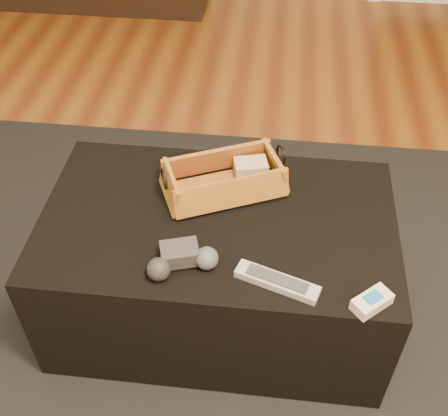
# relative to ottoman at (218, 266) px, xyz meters

# --- Properties ---
(floor) EXTENTS (5.00, 5.50, 0.01)m
(floor) POSITION_rel_ottoman_xyz_m (-0.15, -0.19, -0.23)
(floor) COLOR brown
(floor) RESTS_ON ground
(area_rug) EXTENTS (2.60, 2.00, 0.01)m
(area_rug) POSITION_rel_ottoman_xyz_m (0.00, -0.05, -0.22)
(area_rug) COLOR black
(area_rug) RESTS_ON floor
(ottoman) EXTENTS (1.00, 0.60, 0.42)m
(ottoman) POSITION_rel_ottoman_xyz_m (0.00, 0.00, 0.00)
(ottoman) COLOR black
(ottoman) RESTS_ON area_rug
(tv_remote) EXTENTS (0.18, 0.13, 0.02)m
(tv_remote) POSITION_rel_ottoman_xyz_m (-0.01, 0.10, 0.23)
(tv_remote) COLOR black
(tv_remote) RESTS_ON wicker_basket
(cloth_bundle) EXTENTS (0.11, 0.09, 0.05)m
(cloth_bundle) POSITION_rel_ottoman_xyz_m (0.08, 0.18, 0.25)
(cloth_bundle) COLOR #C4B188
(cloth_bundle) RESTS_ON wicker_basket
(wicker_basket) EXTENTS (0.39, 0.31, 0.12)m
(wicker_basket) POSITION_rel_ottoman_xyz_m (0.00, 0.12, 0.25)
(wicker_basket) COLOR #A16524
(wicker_basket) RESTS_ON ottoman
(game_controller) EXTENTS (0.19, 0.14, 0.06)m
(game_controller) POSITION_rel_ottoman_xyz_m (-0.07, -0.19, 0.24)
(game_controller) COLOR #28282A
(game_controller) RESTS_ON ottoman
(silver_remote) EXTENTS (0.22, 0.12, 0.02)m
(silver_remote) POSITION_rel_ottoman_xyz_m (0.18, -0.22, 0.22)
(silver_remote) COLOR #A8ABB0
(silver_remote) RESTS_ON ottoman
(cream_gadget) EXTENTS (0.11, 0.10, 0.04)m
(cream_gadget) POSITION_rel_ottoman_xyz_m (0.40, -0.26, 0.23)
(cream_gadget) COLOR beige
(cream_gadget) RESTS_ON ottoman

